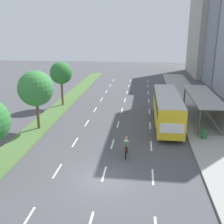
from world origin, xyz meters
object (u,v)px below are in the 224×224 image
(bus, at_px, (167,106))
(median_tree_third, at_px, (61,73))
(median_tree_second, at_px, (36,89))
(cyclist, at_px, (126,147))
(bus_shelter, at_px, (204,105))
(trash_bin, at_px, (204,134))

(bus, relative_size, median_tree_third, 1.93)
(bus, xyz_separation_m, median_tree_second, (-13.35, -3.03, 2.26))
(cyclist, height_order, median_tree_second, median_tree_second)
(median_tree_second, bearing_deg, bus_shelter, 15.43)
(median_tree_second, bearing_deg, cyclist, -28.62)
(bus_shelter, relative_size, bus, 0.98)
(bus, distance_m, cyclist, 9.16)
(median_tree_third, bearing_deg, bus, -23.70)
(bus_shelter, relative_size, median_tree_second, 1.84)
(median_tree_third, height_order, trash_bin, median_tree_third)
(cyclist, distance_m, median_tree_second, 11.38)
(cyclist, relative_size, median_tree_second, 0.30)
(bus_shelter, xyz_separation_m, trash_bin, (-1.08, -5.75, -1.29))
(cyclist, relative_size, trash_bin, 2.14)
(bus_shelter, xyz_separation_m, bus, (-4.28, -1.84, 0.20))
(bus_shelter, bearing_deg, bus, -156.73)
(bus, distance_m, median_tree_second, 13.87)
(cyclist, height_order, trash_bin, cyclist)
(trash_bin, bearing_deg, median_tree_second, 176.94)
(bus_shelter, xyz_separation_m, median_tree_third, (-17.76, 4.08, 2.60))
(median_tree_second, relative_size, trash_bin, 7.06)
(median_tree_third, relative_size, trash_bin, 6.88)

